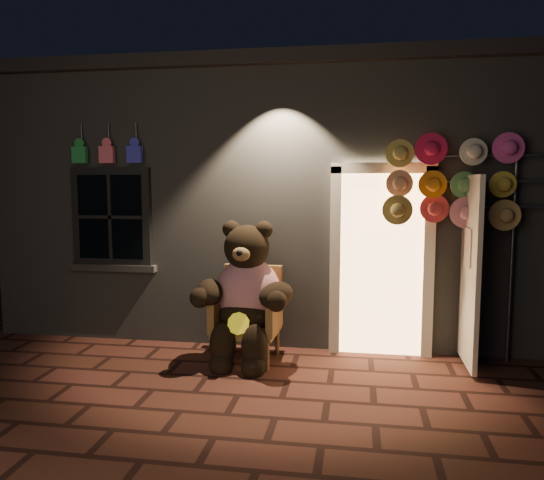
# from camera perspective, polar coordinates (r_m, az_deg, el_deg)

# --- Properties ---
(ground) EXTENTS (60.00, 60.00, 0.00)m
(ground) POSITION_cam_1_polar(r_m,az_deg,el_deg) (5.15, -3.73, -16.33)
(ground) COLOR #4E251D
(ground) RESTS_ON ground
(shop_building) EXTENTS (7.30, 5.95, 3.51)m
(shop_building) POSITION_cam_1_polar(r_m,az_deg,el_deg) (8.69, 2.10, 4.69)
(shop_building) COLOR slate
(shop_building) RESTS_ON ground
(wicker_armchair) EXTENTS (0.74, 0.67, 1.03)m
(wicker_armchair) POSITION_cam_1_polar(r_m,az_deg,el_deg) (5.99, -2.52, -7.87)
(wicker_armchair) COLOR olive
(wicker_armchair) RESTS_ON ground
(teddy_bear) EXTENTS (1.17, 0.92, 1.61)m
(teddy_bear) POSITION_cam_1_polar(r_m,az_deg,el_deg) (5.81, -2.84, -5.95)
(teddy_bear) COLOR #A91230
(teddy_bear) RESTS_ON ground
(hat_rack) EXTENTS (1.66, 0.22, 2.45)m
(hat_rack) POSITION_cam_1_polar(r_m,az_deg,el_deg) (5.99, 18.89, 5.77)
(hat_rack) COLOR #59595E
(hat_rack) RESTS_ON ground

